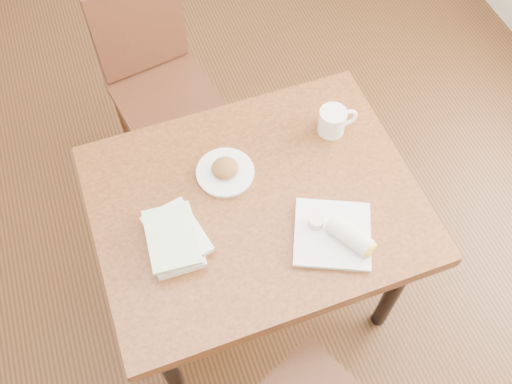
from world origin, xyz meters
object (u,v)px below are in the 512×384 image
object	(u,v)px
plate_burrito	(338,234)
coffee_mug	(333,120)
table	(256,212)
chair_far	(156,74)
plate_scone	(225,171)
book_stack	(175,238)

from	to	relation	value
plate_burrito	coffee_mug	bearing A→B (deg)	68.09
table	coffee_mug	xyz separation A→B (m)	(0.36, 0.19, 0.14)
chair_far	coffee_mug	bearing A→B (deg)	-53.03
plate_scone	coffee_mug	world-z (taller)	coffee_mug
table	chair_far	distance (m)	0.89
table	coffee_mug	distance (m)	0.43
chair_far	book_stack	size ratio (longest dim) A/B	3.71
table	plate_scone	world-z (taller)	plate_scone
chair_far	plate_burrito	size ratio (longest dim) A/B	2.94
table	book_stack	distance (m)	0.33
chair_far	plate_burrito	distance (m)	1.17
chair_far	coffee_mug	world-z (taller)	chair_far
book_stack	chair_far	bearing A→B (deg)	80.96
coffee_mug	book_stack	world-z (taller)	coffee_mug
book_stack	plate_burrito	bearing A→B (deg)	-18.48
plate_scone	book_stack	world-z (taller)	plate_scone
coffee_mug	table	bearing A→B (deg)	-152.84
chair_far	book_stack	distance (m)	0.97
coffee_mug	book_stack	bearing A→B (deg)	-159.56
plate_scone	book_stack	xyz separation A→B (m)	(-0.23, -0.19, 0.01)
plate_scone	plate_burrito	world-z (taller)	plate_burrito
table	chair_far	world-z (taller)	chair_far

